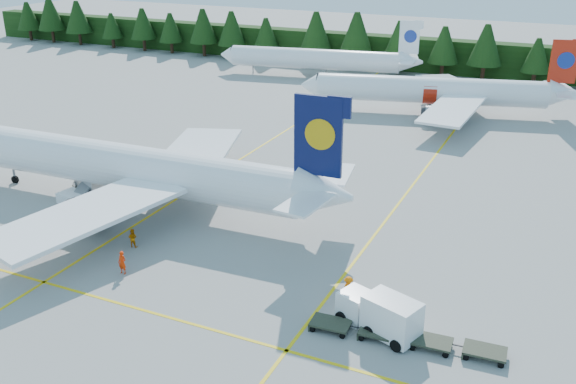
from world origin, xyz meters
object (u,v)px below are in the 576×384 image
at_px(airstairs, 80,196).
at_px(service_truck, 378,312).
at_px(airliner_navy, 115,166).
at_px(airliner_red, 425,91).

height_order(airstairs, service_truck, airstairs).
relative_size(airliner_navy, airliner_red, 1.16).
bearing_deg(airliner_navy, service_truck, -20.92).
height_order(airliner_navy, airliner_red, airliner_navy).
bearing_deg(airliner_navy, airliner_red, 65.07).
distance_m(airliner_red, airstairs, 51.17).
xyz_separation_m(airliner_navy, airliner_red, (18.89, 44.38, -0.47)).
distance_m(airstairs, service_truck, 33.40).
xyz_separation_m(airstairs, service_truck, (32.33, -8.35, 0.60)).
distance_m(airliner_navy, airliner_red, 48.23).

